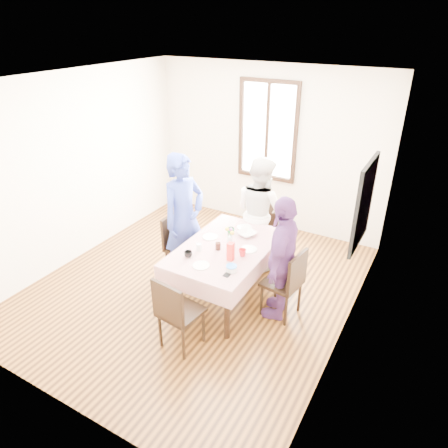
{
  "coord_description": "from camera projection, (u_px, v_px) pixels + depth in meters",
  "views": [
    {
      "loc": [
        2.63,
        -3.85,
        3.33
      ],
      "look_at": [
        0.48,
        -0.06,
        1.1
      ],
      "focal_mm": 32.82,
      "sensor_mm": 36.0,
      "label": 1
    }
  ],
  "objects": [
    {
      "name": "jam_jar",
      "position": [
        218.0,
        246.0,
        5.0
      ],
      "size": [
        0.07,
        0.07,
        0.09
      ],
      "primitive_type": "cylinder",
      "color": "black",
      "rests_on": "tablecloth"
    },
    {
      "name": "mug_black",
      "position": [
        188.0,
        254.0,
        4.85
      ],
      "size": [
        0.12,
        0.12,
        0.08
      ],
      "primitive_type": "imported",
      "rotation": [
        0.0,
        0.0,
        0.32
      ],
      "color": "black",
      "rests_on": "tablecloth"
    },
    {
      "name": "chair_left",
      "position": [
        184.0,
        248.0,
        5.66
      ],
      "size": [
        0.44,
        0.44,
        0.91
      ],
      "primitive_type": "cube",
      "rotation": [
        0.0,
        0.0,
        -1.62
      ],
      "color": "black",
      "rests_on": "ground"
    },
    {
      "name": "dining_table",
      "position": [
        226.0,
        273.0,
        5.26
      ],
      "size": [
        0.9,
        1.46,
        0.75
      ],
      "primitive_type": "cube",
      "color": "black",
      "rests_on": "ground"
    },
    {
      "name": "plate_near",
      "position": [
        201.0,
        265.0,
        4.69
      ],
      "size": [
        0.2,
        0.2,
        0.01
      ],
      "primitive_type": "cylinder",
      "color": "white",
      "rests_on": "tablecloth"
    },
    {
      "name": "plate_far",
      "position": [
        245.0,
        227.0,
        5.53
      ],
      "size": [
        0.2,
        0.2,
        0.01
      ],
      "primitive_type": "cylinder",
      "color": "white",
      "rests_on": "tablecloth"
    },
    {
      "name": "butter_lid",
      "position": [
        231.0,
        266.0,
        4.57
      ],
      "size": [
        0.12,
        0.12,
        0.01
      ],
      "primitive_type": "cylinder",
      "color": "blue",
      "rests_on": "butter_tub"
    },
    {
      "name": "back_wall",
      "position": [
        267.0,
        149.0,
        6.78
      ],
      "size": [
        4.0,
        0.0,
        4.0
      ],
      "primitive_type": "plane",
      "rotation": [
        1.57,
        0.0,
        0.0
      ],
      "color": "#EEE0C5",
      "rests_on": "ground"
    },
    {
      "name": "chair_far",
      "position": [
        259.0,
        235.0,
        6.0
      ],
      "size": [
        0.43,
        0.43,
        0.91
      ],
      "primitive_type": "cube",
      "rotation": [
        0.0,
        0.0,
        3.15
      ],
      "color": "black",
      "rests_on": "ground"
    },
    {
      "name": "mug_flag",
      "position": [
        242.0,
        253.0,
        4.87
      ],
      "size": [
        0.13,
        0.13,
        0.09
      ],
      "primitive_type": "imported",
      "rotation": [
        0.0,
        0.0,
        0.8
      ],
      "color": "red",
      "rests_on": "tablecloth"
    },
    {
      "name": "smartphone",
      "position": [
        228.0,
        274.0,
        4.55
      ],
      "size": [
        0.07,
        0.14,
        0.01
      ],
      "primitive_type": "cube",
      "color": "black",
      "rests_on": "tablecloth"
    },
    {
      "name": "drinking_glass",
      "position": [
        199.0,
        247.0,
        4.99
      ],
      "size": [
        0.06,
        0.06,
        0.09
      ],
      "primitive_type": "cylinder",
      "color": "silver",
      "rests_on": "tablecloth"
    },
    {
      "name": "window_frame",
      "position": [
        268.0,
        131.0,
        6.63
      ],
      "size": [
        1.02,
        0.06,
        1.62
      ],
      "primitive_type": "cube",
      "color": "black",
      "rests_on": "back_wall"
    },
    {
      "name": "flower_vase",
      "position": [
        230.0,
        241.0,
        5.1
      ],
      "size": [
        0.06,
        0.06,
        0.12
      ],
      "primitive_type": "cylinder",
      "color": "silver",
      "rests_on": "tablecloth"
    },
    {
      "name": "window_pane",
      "position": [
        268.0,
        131.0,
        6.64
      ],
      "size": [
        0.9,
        0.02,
        1.5
      ],
      "primitive_type": "cube",
      "color": "white",
      "rests_on": "back_wall"
    },
    {
      "name": "person_left",
      "position": [
        183.0,
        219.0,
        5.45
      ],
      "size": [
        0.59,
        0.75,
        1.81
      ],
      "primitive_type": "imported",
      "rotation": [
        0.0,
        0.0,
        1.31
      ],
      "color": "#2A3A92",
      "rests_on": "ground"
    },
    {
      "name": "serving_bowl",
      "position": [
        247.0,
        234.0,
        5.33
      ],
      "size": [
        0.3,
        0.3,
        0.06
      ],
      "primitive_type": "imported",
      "rotation": [
        0.0,
        0.0,
        -0.4
      ],
      "color": "white",
      "rests_on": "tablecloth"
    },
    {
      "name": "juice_carton",
      "position": [
        231.0,
        252.0,
        4.76
      ],
      "size": [
        0.07,
        0.07,
        0.22
      ],
      "primitive_type": "cube",
      "color": "red",
      "rests_on": "tablecloth"
    },
    {
      "name": "art_poster",
      "position": [
        364.0,
        204.0,
        4.31
      ],
      "size": [
        0.04,
        0.76,
        0.96
      ],
      "primitive_type": "cube",
      "color": "red",
      "rests_on": "right_wall"
    },
    {
      "name": "ground",
      "position": [
        196.0,
        285.0,
        5.66
      ],
      "size": [
        4.5,
        4.5,
        0.0
      ],
      "primitive_type": "plane",
      "color": "black",
      "rests_on": "ground"
    },
    {
      "name": "right_wall",
      "position": [
        357.0,
        233.0,
        4.16
      ],
      "size": [
        0.0,
        4.5,
        4.5
      ],
      "primitive_type": "plane",
      "rotation": [
        1.57,
        0.0,
        -1.57
      ],
      "color": "#EEE0C5",
      "rests_on": "ground"
    },
    {
      "name": "plate_left",
      "position": [
        210.0,
        237.0,
        5.3
      ],
      "size": [
        0.2,
        0.2,
        0.01
      ],
      "primitive_type": "cylinder",
      "color": "white",
      "rests_on": "tablecloth"
    },
    {
      "name": "chair_right",
      "position": [
        282.0,
        282.0,
        4.93
      ],
      "size": [
        0.47,
        0.47,
        0.91
      ],
      "primitive_type": "cube",
      "rotation": [
        0.0,
        0.0,
        1.44
      ],
      "color": "black",
      "rests_on": "ground"
    },
    {
      "name": "tablecloth",
      "position": [
        226.0,
        247.0,
        5.09
      ],
      "size": [
        1.02,
        1.58,
        0.01
      ],
      "primitive_type": "cube",
      "color": "#60010D",
      "rests_on": "dining_table"
    },
    {
      "name": "person_far",
      "position": [
        260.0,
        213.0,
        5.82
      ],
      "size": [
        0.98,
        0.89,
        1.64
      ],
      "primitive_type": "imported",
      "rotation": [
        0.0,
        0.0,
        2.71
      ],
      "color": "silver",
      "rests_on": "ground"
    },
    {
      "name": "mug_green",
      "position": [
        231.0,
        231.0,
        5.38
      ],
      "size": [
        0.13,
        0.13,
        0.08
      ],
      "primitive_type": "imported",
      "rotation": [
        0.0,
        0.0,
        -0.56
      ],
      "color": "#0C7226",
      "rests_on": "tablecloth"
    },
    {
      "name": "plate_right",
      "position": [
        249.0,
        249.0,
        5.02
      ],
      "size": [
        0.2,
        0.2,
        0.01
      ],
      "primitive_type": "cylinder",
      "color": "white",
      "rests_on": "tablecloth"
    },
    {
      "name": "butter_tub",
      "position": [
        231.0,
        269.0,
        4.59
      ],
      "size": [
        0.12,
        0.12,
        0.06
      ],
      "primitive_type": "cylinder",
      "color": "white",
      "rests_on": "tablecloth"
    },
    {
      "name": "chair_near",
      "position": [
        181.0,
        311.0,
        4.45
      ],
      "size": [
        0.47,
        0.47,
        0.91
      ],
      "primitive_type": "cube",
      "rotation": [
        0.0,
        0.0,
        -0.12
      ],
      "color": "black",
      "rests_on": "ground"
    },
    {
      "name": "person_right",
      "position": [
        282.0,
        258.0,
        4.79
      ],
      "size": [
        0.49,
        0.96,
        1.58
      ],
      "primitive_type": "imported",
      "rotation": [
        0.0,
        0.0,
        -1.45
      ],
      "color": "#562D69",
      "rests_on": "ground"
    },
    {
      "name": "flower_bunch",
      "position": [
        230.0,
        233.0,
        5.05
      ],
      "size": [
        0.09,
        0.09,
        0.1
      ],
      "primitive_type": null,
      "color": "yellow",
      "rests_on": "flower_vase"
    }
  ]
}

